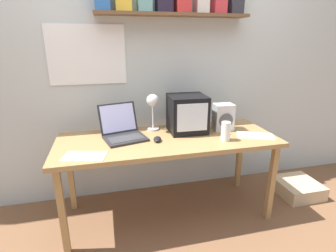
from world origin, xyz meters
The scene contains 12 objects.
ground_plane centered at (0.00, 0.00, 0.00)m, with size 12.00×12.00×0.00m, color brown.
back_wall centered at (0.00, 0.48, 1.31)m, with size 5.60×0.24×2.60m.
corner_desk centered at (0.00, 0.00, 0.65)m, with size 1.74×0.67×0.71m.
crt_monitor centered at (0.20, 0.12, 0.86)m, with size 0.31×0.31×0.31m.
laptop centered at (-0.35, 0.11, 0.77)m, with size 0.38×0.40×0.25m.
desk_lamp centered at (-0.09, 0.18, 0.95)m, with size 0.11×0.16×0.33m.
juice_glass centered at (0.42, -0.16, 0.78)m, with size 0.07×0.07×0.15m.
space_heater centered at (0.51, 0.08, 0.82)m, with size 0.17×0.14×0.23m.
computer_mouse centered at (-0.10, -0.05, 0.72)m, with size 0.08×0.12×0.03m.
loose_paper_near_monitor centered at (-0.63, -0.21, 0.71)m, with size 0.31×0.22×0.00m.
printed_handout centered at (0.71, -0.13, 0.71)m, with size 0.33×0.26×0.00m.
floor_cushion centered at (1.31, -0.01, 0.07)m, with size 0.38×0.38×0.13m.
Camera 1 is at (-0.47, -1.91, 1.46)m, focal length 28.00 mm.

